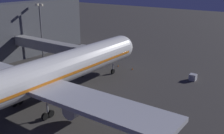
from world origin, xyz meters
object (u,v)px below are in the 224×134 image
(airliner_at_gate, at_px, (39,77))
(baggage_container_near_belt, at_px, (193,77))
(traffic_cone_nose_starboard, at_px, (118,65))
(jet_bridge, at_px, (55,47))
(apron_floodlight_mast, at_px, (41,26))
(traffic_cone_nose_port, at_px, (132,69))

(airliner_at_gate, distance_m, baggage_container_near_belt, 34.68)
(baggage_container_near_belt, xyz_separation_m, traffic_cone_nose_starboard, (19.62, 1.68, -0.44))
(jet_bridge, relative_size, baggage_container_near_belt, 16.55)
(airliner_at_gate, relative_size, apron_floodlight_mast, 3.74)
(apron_floodlight_mast, bearing_deg, traffic_cone_nose_starboard, -166.94)
(traffic_cone_nose_port, bearing_deg, traffic_cone_nose_starboard, 0.00)
(traffic_cone_nose_port, relative_size, traffic_cone_nose_starboard, 1.00)
(apron_floodlight_mast, xyz_separation_m, traffic_cone_nose_port, (-27.70, -5.41, -8.86))
(jet_bridge, distance_m, baggage_container_near_belt, 33.95)
(jet_bridge, bearing_deg, traffic_cone_nose_port, -143.47)
(apron_floodlight_mast, relative_size, baggage_container_near_belt, 10.12)
(airliner_at_gate, distance_m, traffic_cone_nose_starboard, 28.50)
(jet_bridge, distance_m, traffic_cone_nose_port, 20.22)
(airliner_at_gate, xyz_separation_m, traffic_cone_nose_port, (-2.20, -27.86, -5.58))
(baggage_container_near_belt, relative_size, traffic_cone_nose_starboard, 2.78)
(jet_bridge, bearing_deg, apron_floodlight_mast, -26.94)
(airliner_at_gate, distance_m, traffic_cone_nose_port, 28.50)
(jet_bridge, relative_size, traffic_cone_nose_port, 46.06)
(traffic_cone_nose_starboard, bearing_deg, airliner_at_gate, 94.51)
(airliner_at_gate, bearing_deg, jet_bridge, -50.59)
(jet_bridge, xyz_separation_m, traffic_cone_nose_starboard, (-11.20, -11.56, -5.66))
(traffic_cone_nose_port, distance_m, traffic_cone_nose_starboard, 4.40)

